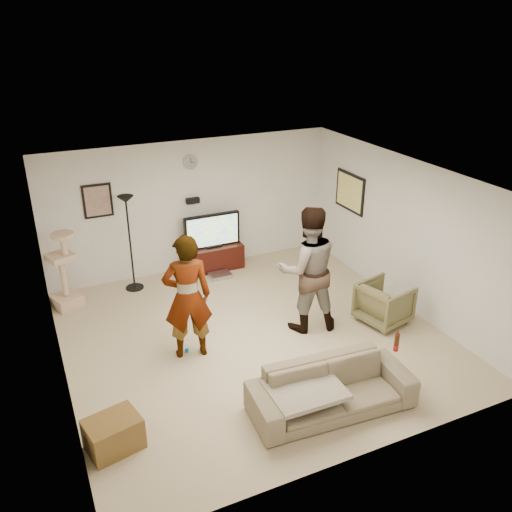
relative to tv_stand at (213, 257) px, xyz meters
name	(u,v)px	position (x,y,z in m)	size (l,w,h in m)	color
floor	(253,336)	(-0.29, -2.50, -0.25)	(5.50, 5.50, 0.02)	tan
ceiling	(252,178)	(-0.29, -2.50, 2.27)	(5.50, 5.50, 0.02)	white
wall_back	(192,206)	(-0.29, 0.25, 1.01)	(5.50, 0.04, 2.50)	silver
wall_front	(363,366)	(-0.29, -5.25, 1.01)	(5.50, 0.04, 2.50)	silver
wall_left	(53,301)	(-3.04, -2.50, 1.01)	(0.04, 5.50, 2.50)	silver
wall_right	(404,233)	(2.46, -2.50, 1.01)	(0.04, 5.50, 2.50)	silver
wall_clock	(190,162)	(-0.29, 0.22, 1.86)	(0.26, 0.26, 0.04)	white
wall_speaker	(193,201)	(-0.29, 0.19, 1.14)	(0.25, 0.10, 0.10)	black
picture_back	(98,201)	(-1.99, 0.23, 1.36)	(0.42, 0.03, 0.52)	gray
picture_right	(350,192)	(2.44, -0.90, 1.26)	(0.03, 0.78, 0.62)	#FEDE78
tv_stand	(213,257)	(0.00, 0.00, 0.00)	(1.14, 0.45, 0.48)	black
console_box	(220,275)	(-0.01, -0.40, -0.20)	(0.40, 0.30, 0.07)	#B0B1B9
tv	(212,231)	(0.00, 0.00, 0.56)	(1.09, 0.08, 0.65)	black
tv_screen	(213,231)	(0.00, -0.04, 0.56)	(1.00, 0.01, 0.57)	#A3E619
floor_lamp	(130,244)	(-1.58, -0.17, 0.63)	(0.32, 0.32, 1.74)	black
cat_tree	(62,270)	(-2.77, -0.34, 0.44)	(0.43, 0.43, 1.35)	#CCAD8F
person_left	(187,297)	(-1.31, -2.55, 0.70)	(0.68, 0.45, 1.88)	#AAAAAA
person_right	(308,269)	(0.58, -2.60, 0.77)	(0.98, 0.76, 2.01)	#2C4B7F
sofa	(331,389)	(-0.09, -4.43, 0.06)	(2.05, 0.80, 0.60)	#70654E
throw_blanket	(306,390)	(-0.46, -4.43, 0.17)	(0.90, 0.70, 0.06)	#A89A88
beer_bottle	(397,342)	(0.85, -4.43, 0.49)	(0.06, 0.06, 0.25)	#441F0F
armchair	(384,303)	(1.79, -2.99, 0.10)	(0.72, 0.74, 0.67)	brown
side_table	(114,434)	(-2.69, -3.98, -0.04)	(0.59, 0.45, 0.40)	brown
toy_ball	(187,350)	(-1.35, -2.50, -0.21)	(0.06, 0.06, 0.06)	#0867AF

